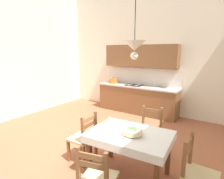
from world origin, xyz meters
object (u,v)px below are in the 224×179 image
at_px(kitchen_cabinetry, 138,87).
at_px(dining_chair_window_side, 197,174).
at_px(dining_chair_kitchen_side, 150,132).
at_px(dining_table, 130,141).
at_px(pendant_lamp, 135,46).
at_px(fruit_bowl, 133,131).
at_px(dining_chair_tv_side, 84,138).

relative_size(kitchen_cabinetry, dining_chair_window_side, 2.85).
bearing_deg(kitchen_cabinetry, dining_chair_kitchen_side, -59.16).
xyz_separation_m(kitchen_cabinetry, dining_table, (1.30, -3.04, -0.24)).
relative_size(kitchen_cabinetry, dining_chair_kitchen_side, 2.85).
bearing_deg(kitchen_cabinetry, dining_chair_window_side, -52.91).
bearing_deg(pendant_lamp, dining_table, -176.53).
height_order(dining_chair_kitchen_side, pendant_lamp, pendant_lamp).
height_order(dining_chair_kitchen_side, fruit_bowl, dining_chair_kitchen_side).
height_order(dining_chair_tv_side, dining_chair_kitchen_side, same).
bearing_deg(dining_chair_window_side, dining_table, 179.26).
relative_size(dining_table, pendant_lamp, 1.65).
xyz_separation_m(dining_chair_kitchen_side, fruit_bowl, (0.06, -0.88, 0.37)).
distance_m(dining_table, pendant_lamp, 1.46).
bearing_deg(pendant_lamp, kitchen_cabinetry, 113.88).
distance_m(dining_chair_window_side, fruit_bowl, 1.01).
bearing_deg(fruit_bowl, pendant_lamp, 117.81).
distance_m(dining_table, dining_chair_tv_side, 0.93).
bearing_deg(dining_table, pendant_lamp, 3.47).
bearing_deg(dining_table, kitchen_cabinetry, 113.17).
relative_size(kitchen_cabinetry, pendant_lamp, 3.30).
bearing_deg(dining_chair_tv_side, dining_table, 3.98).
xyz_separation_m(dining_chair_kitchen_side, dining_chair_window_side, (1.00, -0.86, 0.00)).
height_order(kitchen_cabinetry, dining_chair_tv_side, kitchen_cabinetry).
bearing_deg(pendant_lamp, dining_chair_window_side, -0.93).
bearing_deg(kitchen_cabinetry, pendant_lamp, -66.12).
relative_size(kitchen_cabinetry, dining_chair_tv_side, 2.85).
relative_size(dining_chair_kitchen_side, pendant_lamp, 1.16).
xyz_separation_m(dining_table, dining_chair_tv_side, (-0.91, -0.06, -0.17)).
relative_size(dining_chair_window_side, fruit_bowl, 3.10).
bearing_deg(dining_chair_tv_side, fruit_bowl, 1.50).
distance_m(fruit_bowl, pendant_lamp, 1.26).
relative_size(dining_chair_tv_side, pendant_lamp, 1.16).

